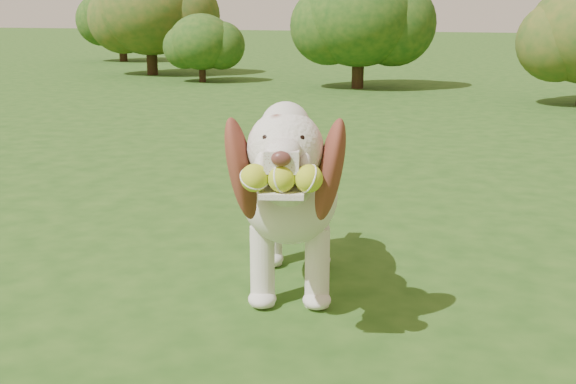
% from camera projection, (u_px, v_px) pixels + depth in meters
% --- Properties ---
extents(ground, '(80.00, 80.00, 0.00)m').
position_uv_depth(ground, '(254.00, 265.00, 3.52)').
color(ground, '#214814').
rests_on(ground, ground).
extents(dog, '(0.73, 1.36, 0.90)m').
position_uv_depth(dog, '(291.00, 187.00, 3.07)').
color(dog, silver).
rests_on(dog, ground).
extents(shrub_a, '(1.12, 1.12, 1.16)m').
position_uv_depth(shrub_a, '(202.00, 42.00, 12.36)').
color(shrub_a, '#382314').
rests_on(shrub_a, ground).
extents(shrub_b, '(1.82, 1.82, 1.89)m').
position_uv_depth(shrub_b, '(359.00, 17.00, 11.24)').
color(shrub_b, '#382314').
rests_on(shrub_b, ground).
extents(shrub_e, '(1.99, 1.99, 2.07)m').
position_uv_depth(shrub_e, '(150.00, 10.00, 13.65)').
color(shrub_e, '#382314').
rests_on(shrub_e, ground).
extents(shrub_g, '(1.85, 1.85, 1.91)m').
position_uv_depth(shrub_g, '(121.00, 14.00, 17.35)').
color(shrub_g, '#382314').
rests_on(shrub_g, ground).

